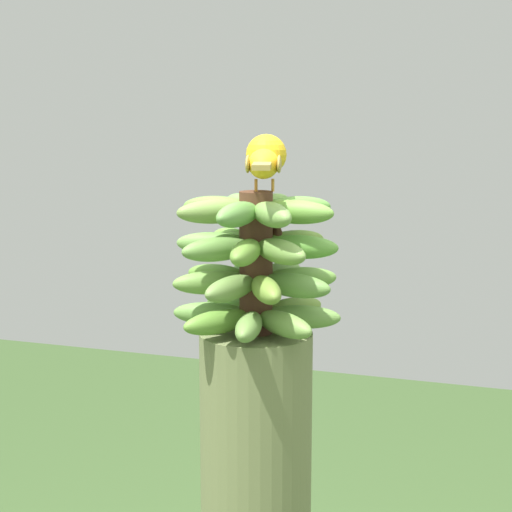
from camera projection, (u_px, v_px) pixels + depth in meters
The scene contains 2 objects.
banana_bunch at pixel (256, 263), 1.37m from camera, with size 0.28×0.28×0.23m.
perched_bird at pixel (264, 159), 1.36m from camera, with size 0.23×0.09×0.09m.
Camera 1 is at (-1.28, -0.43, 1.71)m, focal length 60.05 mm.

